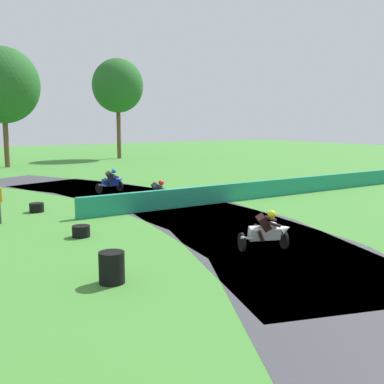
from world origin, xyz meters
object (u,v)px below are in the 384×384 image
motorcycle_lead_white (267,231)px  tire_stack_near (112,267)px  tire_stack_mid_b (37,208)px  tire_stack_mid_a (81,231)px  motorcycle_chase_green (158,194)px  motorcycle_trailing_blue (111,181)px

motorcycle_lead_white → tire_stack_near: (-5.24, 0.04, -0.23)m
tire_stack_near → tire_stack_mid_b: (1.19, 10.43, -0.20)m
tire_stack_mid_a → tire_stack_near: bearing=-102.8°
motorcycle_lead_white → tire_stack_mid_a: size_ratio=2.69×
tire_stack_near → tire_stack_mid_a: tire_stack_near is taller
motorcycle_chase_green → tire_stack_near: size_ratio=2.11×
motorcycle_lead_white → motorcycle_trailing_blue: size_ratio=0.98×
motorcycle_lead_white → motorcycle_chase_green: (0.97, 8.36, -0.00)m
motorcycle_lead_white → tire_stack_near: bearing=179.5°
motorcycle_chase_green → tire_stack_near: motorcycle_chase_green is taller
motorcycle_lead_white → tire_stack_mid_b: 11.23m
tire_stack_near → tire_stack_mid_a: 5.09m
motorcycle_chase_green → tire_stack_mid_a: motorcycle_chase_green is taller
tire_stack_mid_a → motorcycle_lead_white: bearing=-50.6°
motorcycle_trailing_blue → tire_stack_mid_a: 10.39m
motorcycle_chase_green → motorcycle_trailing_blue: bearing=87.7°
tire_stack_mid_b → motorcycle_trailing_blue: bearing=33.4°
motorcycle_chase_green → tire_stack_mid_b: 5.46m
tire_stack_mid_b → motorcycle_lead_white: bearing=-68.8°
motorcycle_trailing_blue → motorcycle_lead_white: bearing=-94.9°
motorcycle_lead_white → motorcycle_trailing_blue: bearing=85.1°
motorcycle_lead_white → tire_stack_mid_b: size_ratio=2.63×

